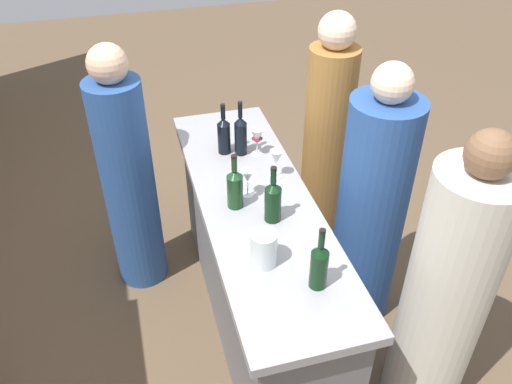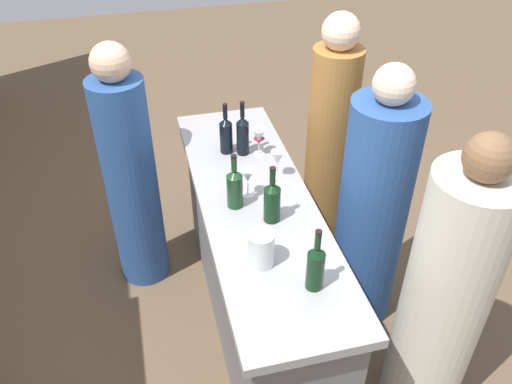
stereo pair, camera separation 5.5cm
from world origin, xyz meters
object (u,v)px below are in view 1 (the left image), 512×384
object	(u,v)px
person_right_guest	(445,297)
person_center_guest	(326,146)
wine_glass_near_right	(248,177)
wine_bottle_rightmost_near_black	(224,135)
wine_glass_near_left	(276,158)
wine_bottle_leftmost_dark_green	(319,265)
wine_bottle_second_right_near_black	(241,134)
person_left_guest	(371,212)
wine_bottle_center_olive_green	(235,187)
wine_glass_near_center	(257,138)
person_server_behind	(128,182)
water_pitcher	(264,249)
wine_bottle_second_left_dark_green	(273,200)

from	to	relation	value
person_right_guest	person_center_guest	bearing A→B (deg)	-109.42
wine_glass_near_right	wine_bottle_rightmost_near_black	bearing A→B (deg)	3.22
person_right_guest	wine_glass_near_left	bearing A→B (deg)	-80.10
wine_bottle_leftmost_dark_green	wine_bottle_second_right_near_black	distance (m)	1.08
person_left_guest	wine_bottle_second_right_near_black	bearing A→B (deg)	-40.95
wine_bottle_second_right_near_black	person_left_guest	world-z (taller)	person_left_guest
wine_bottle_center_olive_green	person_left_guest	xyz separation A→B (m)	(-0.02, -0.76, -0.30)
wine_glass_near_left	wine_glass_near_center	size ratio (longest dim) A/B	0.99
wine_glass_near_left	person_left_guest	world-z (taller)	person_left_guest
wine_bottle_rightmost_near_black	person_right_guest	bearing A→B (deg)	-147.19
person_center_guest	wine_glass_near_left	bearing A→B (deg)	23.89
wine_bottle_rightmost_near_black	wine_glass_near_left	bearing A→B (deg)	-145.44
wine_glass_near_left	wine_glass_near_center	distance (m)	0.24
wine_bottle_center_olive_green	person_right_guest	distance (m)	1.11
wine_bottle_center_olive_green	wine_bottle_rightmost_near_black	bearing A→B (deg)	-6.47
wine_bottle_center_olive_green	wine_glass_near_left	world-z (taller)	wine_bottle_center_olive_green
wine_bottle_leftmost_dark_green	person_server_behind	size ratio (longest dim) A/B	0.19
person_left_guest	person_right_guest	size ratio (longest dim) A/B	1.00
wine_bottle_leftmost_dark_green	person_left_guest	distance (m)	0.86
wine_bottle_center_olive_green	wine_glass_near_right	xyz separation A→B (m)	(0.07, -0.08, -0.00)
wine_bottle_rightmost_near_black	wine_bottle_leftmost_dark_green	bearing A→B (deg)	-172.41
wine_glass_near_right	wine_glass_near_center	bearing A→B (deg)	-22.54
wine_bottle_second_right_near_black	wine_bottle_rightmost_near_black	distance (m)	0.10
water_pitcher	person_right_guest	size ratio (longest dim) A/B	0.10
person_left_guest	wine_bottle_leftmost_dark_green	bearing A→B (deg)	44.54
wine_bottle_center_olive_green	wine_glass_near_right	distance (m)	0.11
wine_bottle_leftmost_dark_green	water_pitcher	size ratio (longest dim) A/B	1.86
wine_bottle_second_left_dark_green	person_right_guest	distance (m)	0.91
wine_bottle_second_right_near_black	person_center_guest	world-z (taller)	person_center_guest
wine_bottle_second_right_near_black	person_right_guest	world-z (taller)	person_right_guest
wine_bottle_second_right_near_black	person_left_guest	size ratio (longest dim) A/B	0.20
wine_bottle_second_left_dark_green	water_pitcher	bearing A→B (deg)	155.71
wine_glass_near_left	person_right_guest	world-z (taller)	person_right_guest
wine_glass_near_left	person_center_guest	xyz separation A→B (m)	(0.45, -0.48, -0.27)
wine_bottle_center_olive_green	wine_bottle_second_right_near_black	world-z (taller)	wine_bottle_second_right_near_black
wine_bottle_center_olive_green	wine_glass_near_left	xyz separation A→B (m)	(0.19, -0.27, 0.00)
wine_bottle_second_left_dark_green	wine_glass_near_center	bearing A→B (deg)	-8.15
wine_bottle_second_left_dark_green	wine_glass_near_right	world-z (taller)	wine_bottle_second_left_dark_green
wine_glass_near_center	water_pitcher	size ratio (longest dim) A/B	0.99
wine_bottle_second_left_dark_green	person_left_guest	xyz separation A→B (m)	(0.13, -0.61, -0.30)
wine_glass_near_center	person_center_guest	xyz separation A→B (m)	(0.21, -0.52, -0.26)
person_left_guest	person_center_guest	bearing A→B (deg)	-92.08
wine_bottle_leftmost_dark_green	person_center_guest	world-z (taller)	person_center_guest
wine_glass_near_center	person_left_guest	world-z (taller)	person_left_guest
wine_bottle_leftmost_dark_green	wine_bottle_second_right_near_black	xyz separation A→B (m)	(1.08, 0.06, 0.01)
wine_bottle_rightmost_near_black	wine_glass_near_right	distance (m)	0.43
person_center_guest	person_right_guest	distance (m)	1.32
wine_bottle_center_olive_green	wine_glass_near_right	bearing A→B (deg)	-50.53
wine_bottle_second_left_dark_green	person_center_guest	distance (m)	1.03
wine_bottle_rightmost_near_black	person_center_guest	xyz separation A→B (m)	(0.14, -0.70, -0.27)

